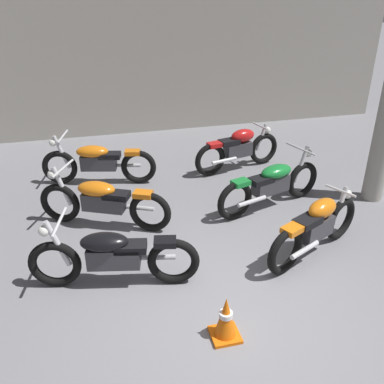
{
  "coord_description": "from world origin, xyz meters",
  "views": [
    {
      "loc": [
        -1.48,
        -3.63,
        3.59
      ],
      "look_at": [
        0.0,
        2.15,
        0.55
      ],
      "focal_mm": 39.8,
      "sensor_mm": 36.0,
      "label": 1
    }
  ],
  "objects_px": {
    "motorcycle_left_row_1": "(103,201)",
    "traffic_cone": "(226,318)",
    "motorcycle_left_row_0": "(113,255)",
    "motorcycle_right_row_2": "(238,148)",
    "motorcycle_right_row_1": "(271,184)",
    "motorcycle_left_row_2": "(98,161)",
    "motorcycle_right_row_0": "(316,226)"
  },
  "relations": [
    {
      "from": "motorcycle_left_row_1",
      "to": "traffic_cone",
      "type": "bearing_deg",
      "value": -67.56
    },
    {
      "from": "motorcycle_left_row_0",
      "to": "motorcycle_right_row_2",
      "type": "height_order",
      "value": "motorcycle_left_row_0"
    },
    {
      "from": "motorcycle_left_row_0",
      "to": "motorcycle_right_row_1",
      "type": "height_order",
      "value": "same"
    },
    {
      "from": "motorcycle_left_row_2",
      "to": "motorcycle_right_row_0",
      "type": "distance_m",
      "value": 4.23
    },
    {
      "from": "motorcycle_left_row_2",
      "to": "traffic_cone",
      "type": "bearing_deg",
      "value": -75.7
    },
    {
      "from": "motorcycle_left_row_0",
      "to": "traffic_cone",
      "type": "distance_m",
      "value": 1.65
    },
    {
      "from": "motorcycle_right_row_1",
      "to": "traffic_cone",
      "type": "relative_size",
      "value": 3.9
    },
    {
      "from": "motorcycle_right_row_0",
      "to": "motorcycle_right_row_1",
      "type": "height_order",
      "value": "motorcycle_right_row_1"
    },
    {
      "from": "motorcycle_left_row_2",
      "to": "motorcycle_right_row_2",
      "type": "bearing_deg",
      "value": -0.59
    },
    {
      "from": "motorcycle_left_row_1",
      "to": "motorcycle_right_row_2",
      "type": "distance_m",
      "value": 3.24
    },
    {
      "from": "motorcycle_left_row_0",
      "to": "motorcycle_right_row_1",
      "type": "xyz_separation_m",
      "value": [
        2.78,
        1.42,
        0.0
      ]
    },
    {
      "from": "motorcycle_left_row_0",
      "to": "motorcycle_left_row_2",
      "type": "bearing_deg",
      "value": 90.11
    },
    {
      "from": "motorcycle_left_row_1",
      "to": "motorcycle_right_row_1",
      "type": "xyz_separation_m",
      "value": [
        2.81,
        -0.08,
        0.0
      ]
    },
    {
      "from": "motorcycle_right_row_0",
      "to": "motorcycle_right_row_1",
      "type": "xyz_separation_m",
      "value": [
        -0.04,
        1.44,
        -0.01
      ]
    },
    {
      "from": "motorcycle_left_row_0",
      "to": "motorcycle_left_row_2",
      "type": "height_order",
      "value": "same"
    },
    {
      "from": "motorcycle_left_row_0",
      "to": "traffic_cone",
      "type": "xyz_separation_m",
      "value": [
        1.1,
        -1.21,
        -0.19
      ]
    },
    {
      "from": "motorcycle_left_row_2",
      "to": "motorcycle_left_row_0",
      "type": "bearing_deg",
      "value": -89.89
    },
    {
      "from": "motorcycle_right_row_2",
      "to": "traffic_cone",
      "type": "relative_size",
      "value": 3.6
    },
    {
      "from": "motorcycle_left_row_0",
      "to": "traffic_cone",
      "type": "relative_size",
      "value": 3.97
    },
    {
      "from": "traffic_cone",
      "to": "motorcycle_right_row_2",
      "type": "bearing_deg",
      "value": 68.46
    },
    {
      "from": "motorcycle_right_row_0",
      "to": "motorcycle_right_row_2",
      "type": "relative_size",
      "value": 0.94
    },
    {
      "from": "motorcycle_left_row_2",
      "to": "traffic_cone",
      "type": "relative_size",
      "value": 3.95
    },
    {
      "from": "motorcycle_left_row_2",
      "to": "motorcycle_right_row_1",
      "type": "xyz_separation_m",
      "value": [
        2.79,
        -1.7,
        0.0
      ]
    },
    {
      "from": "motorcycle_left_row_0",
      "to": "motorcycle_right_row_2",
      "type": "distance_m",
      "value": 4.17
    },
    {
      "from": "motorcycle_right_row_2",
      "to": "motorcycle_right_row_1",
      "type": "bearing_deg",
      "value": -90.55
    },
    {
      "from": "motorcycle_left_row_2",
      "to": "motorcycle_right_row_2",
      "type": "relative_size",
      "value": 1.1
    },
    {
      "from": "motorcycle_right_row_2",
      "to": "traffic_cone",
      "type": "bearing_deg",
      "value": -111.54
    },
    {
      "from": "motorcycle_left_row_2",
      "to": "motorcycle_left_row_1",
      "type": "bearing_deg",
      "value": -90.59
    },
    {
      "from": "motorcycle_left_row_1",
      "to": "motorcycle_right_row_1",
      "type": "height_order",
      "value": "same"
    },
    {
      "from": "motorcycle_left_row_0",
      "to": "motorcycle_right_row_2",
      "type": "relative_size",
      "value": 1.1
    },
    {
      "from": "motorcycle_left_row_1",
      "to": "motorcycle_right_row_2",
      "type": "relative_size",
      "value": 1.03
    },
    {
      "from": "motorcycle_left_row_2",
      "to": "traffic_cone",
      "type": "height_order",
      "value": "motorcycle_left_row_2"
    }
  ]
}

